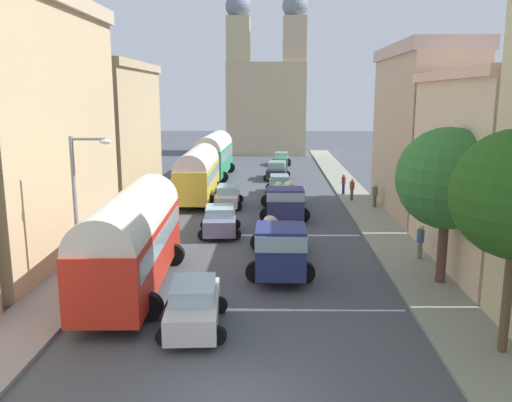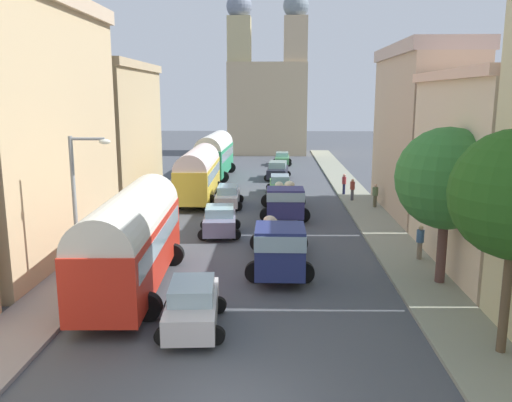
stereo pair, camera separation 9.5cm
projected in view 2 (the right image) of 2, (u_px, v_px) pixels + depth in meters
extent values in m
plane|color=#484C53|center=(260.00, 199.00, 39.45)|extent=(154.00, 154.00, 0.00)
cube|color=gray|center=(164.00, 198.00, 39.70)|extent=(2.50, 70.00, 0.14)
cube|color=gray|center=(357.00, 199.00, 39.18)|extent=(2.50, 70.00, 0.14)
cube|color=#CBB084|center=(14.00, 135.00, 25.02)|extent=(5.64, 13.44, 11.62)
cube|color=tan|center=(117.00, 136.00, 38.45)|extent=(4.02, 11.89, 9.45)
cube|color=tan|center=(113.00, 66.00, 37.47)|extent=(4.42, 11.89, 0.55)
cube|color=beige|center=(499.00, 176.00, 23.31)|extent=(5.02, 10.09, 8.32)
cube|color=beige|center=(508.00, 75.00, 22.44)|extent=(5.52, 10.09, 0.43)
cube|color=tan|center=(421.00, 137.00, 34.04)|extent=(4.06, 11.34, 10.02)
cube|color=#BDA297|center=(426.00, 51.00, 32.98)|extent=(4.47, 11.34, 0.78)
cube|color=tan|center=(267.00, 109.00, 69.90)|extent=(10.15, 7.28, 11.77)
cube|color=tan|center=(240.00, 87.00, 67.70)|extent=(2.93, 2.93, 17.34)
sphere|color=slate|center=(239.00, 6.00, 65.73)|extent=(3.22, 3.22, 3.22)
cube|color=tan|center=(295.00, 87.00, 67.44)|extent=(2.93, 2.93, 17.34)
sphere|color=slate|center=(296.00, 6.00, 65.47)|extent=(3.22, 3.22, 3.22)
cube|color=red|center=(132.00, 249.00, 20.92)|extent=(2.86, 9.86, 2.31)
cylinder|color=silver|center=(131.00, 221.00, 20.69)|extent=(2.81, 9.67, 2.37)
cube|color=#99B7C6|center=(132.00, 237.00, 20.82)|extent=(2.88, 9.08, 0.74)
cylinder|color=black|center=(123.00, 255.00, 24.10)|extent=(1.00, 0.35, 1.00)
cylinder|color=black|center=(173.00, 255.00, 24.12)|extent=(1.00, 0.35, 1.00)
cylinder|color=black|center=(81.00, 307.00, 18.17)|extent=(1.00, 0.35, 1.00)
cylinder|color=black|center=(148.00, 307.00, 18.19)|extent=(1.00, 0.35, 1.00)
cube|color=yellow|center=(198.00, 179.00, 38.64)|extent=(2.48, 9.20, 2.25)
cylinder|color=silver|center=(198.00, 164.00, 38.41)|extent=(2.43, 9.02, 2.28)
cube|color=#99B7C6|center=(198.00, 172.00, 38.54)|extent=(2.51, 8.47, 0.72)
cylinder|color=black|center=(189.00, 188.00, 41.66)|extent=(1.00, 0.35, 1.00)
cylinder|color=black|center=(217.00, 188.00, 41.62)|extent=(1.00, 0.35, 1.00)
cylinder|color=black|center=(178.00, 202.00, 36.09)|extent=(1.00, 0.35, 1.00)
cylinder|color=black|center=(210.00, 202.00, 36.05)|extent=(1.00, 0.35, 1.00)
cube|color=#2D9664|center=(215.00, 159.00, 49.86)|extent=(2.69, 10.03, 2.44)
cylinder|color=silver|center=(215.00, 146.00, 49.62)|extent=(2.64, 9.83, 2.42)
cube|color=#99B7C6|center=(215.00, 154.00, 49.76)|extent=(2.72, 9.23, 0.78)
cylinder|color=black|center=(208.00, 168.00, 53.20)|extent=(1.00, 0.35, 1.00)
cylinder|color=black|center=(231.00, 168.00, 53.06)|extent=(1.00, 0.35, 1.00)
cylinder|color=black|center=(197.00, 177.00, 47.14)|extent=(1.00, 0.35, 1.00)
cylinder|color=black|center=(223.00, 177.00, 47.01)|extent=(1.00, 0.35, 1.00)
cube|color=navy|center=(280.00, 251.00, 21.47)|extent=(2.01, 2.20, 2.00)
cube|color=#99B7C6|center=(280.00, 237.00, 21.36)|extent=(2.05, 2.29, 0.64)
cube|color=#53503F|center=(279.00, 242.00, 25.29)|extent=(2.01, 5.31, 0.55)
ellipsoid|color=beige|center=(288.00, 228.00, 25.80)|extent=(0.88, 0.92, 0.56)
ellipsoid|color=silver|center=(288.00, 227.00, 26.13)|extent=(1.15, 1.10, 0.53)
ellipsoid|color=beige|center=(271.00, 222.00, 26.95)|extent=(0.80, 0.96, 0.58)
ellipsoid|color=beige|center=(270.00, 220.00, 26.39)|extent=(0.77, 0.92, 0.44)
ellipsoid|color=beige|center=(276.00, 226.00, 24.43)|extent=(1.18, 1.08, 0.58)
ellipsoid|color=silver|center=(283.00, 230.00, 24.07)|extent=(0.93, 0.93, 0.51)
cylinder|color=black|center=(304.00, 272.00, 21.85)|extent=(0.90, 0.32, 0.90)
cylinder|color=black|center=(256.00, 272.00, 21.92)|extent=(0.90, 0.32, 0.90)
cylinder|color=black|center=(299.00, 243.00, 26.26)|extent=(0.90, 0.32, 0.90)
cylinder|color=black|center=(259.00, 242.00, 26.33)|extent=(0.90, 0.32, 0.90)
cube|color=navy|center=(285.00, 202.00, 31.80)|extent=(2.23, 1.88, 1.73)
cube|color=#99B7C6|center=(285.00, 195.00, 31.71)|extent=(2.27, 1.96, 0.55)
cube|color=brown|center=(284.00, 200.00, 35.50)|extent=(2.27, 5.47, 0.55)
ellipsoid|color=beige|center=(286.00, 189.00, 36.56)|extent=(1.07, 0.91, 0.56)
ellipsoid|color=silver|center=(292.00, 194.00, 34.82)|extent=(0.96, 0.80, 0.53)
ellipsoid|color=beige|center=(284.00, 196.00, 34.28)|extent=(0.59, 0.75, 0.47)
ellipsoid|color=beige|center=(279.00, 185.00, 36.66)|extent=(0.74, 0.86, 0.45)
ellipsoid|color=beige|center=(290.00, 184.00, 36.75)|extent=(0.94, 1.06, 0.47)
cylinder|color=black|center=(303.00, 215.00, 32.29)|extent=(0.90, 0.31, 0.90)
cylinder|color=black|center=(267.00, 215.00, 32.34)|extent=(0.90, 0.31, 0.90)
cylinder|color=black|center=(299.00, 201.00, 36.58)|extent=(0.90, 0.31, 0.90)
cylinder|color=black|center=(267.00, 201.00, 36.64)|extent=(0.90, 0.31, 0.90)
cube|color=#519A4E|center=(280.00, 186.00, 41.64)|extent=(1.66, 3.94, 0.67)
cube|color=#8EB4CF|center=(280.00, 179.00, 41.51)|extent=(1.45, 2.06, 0.55)
cylinder|color=black|center=(291.00, 193.00, 40.48)|extent=(0.60, 0.21, 0.60)
cylinder|color=black|center=(270.00, 193.00, 40.52)|extent=(0.60, 0.21, 0.60)
cylinder|color=black|center=(290.00, 187.00, 42.87)|extent=(0.60, 0.21, 0.60)
cylinder|color=black|center=(270.00, 187.00, 42.91)|extent=(0.60, 0.21, 0.60)
cube|color=#20212F|center=(278.00, 172.00, 48.88)|extent=(2.06, 4.50, 0.81)
cube|color=#92BABA|center=(278.00, 165.00, 48.75)|extent=(1.69, 2.39, 0.58)
cylinder|color=black|center=(286.00, 178.00, 47.54)|extent=(0.60, 0.21, 0.60)
cylinder|color=black|center=(267.00, 178.00, 47.73)|extent=(0.60, 0.21, 0.60)
cylinder|color=black|center=(288.00, 174.00, 50.18)|extent=(0.60, 0.21, 0.60)
cylinder|color=black|center=(270.00, 174.00, 50.38)|extent=(0.60, 0.21, 0.60)
cube|color=#4B9057|center=(282.00, 160.00, 58.82)|extent=(1.62, 3.78, 0.69)
cube|color=#94C2BD|center=(282.00, 154.00, 58.71)|extent=(1.39, 1.98, 0.48)
cylinder|color=black|center=(289.00, 164.00, 57.70)|extent=(0.60, 0.21, 0.60)
cylinder|color=black|center=(275.00, 164.00, 57.80)|extent=(0.60, 0.21, 0.60)
cylinder|color=black|center=(289.00, 161.00, 59.97)|extent=(0.60, 0.21, 0.60)
cylinder|color=black|center=(276.00, 161.00, 60.07)|extent=(0.60, 0.21, 0.60)
cube|color=silver|center=(193.00, 309.00, 17.54)|extent=(1.92, 4.02, 0.82)
cube|color=#A0BBC6|center=(192.00, 290.00, 17.41)|extent=(1.58, 2.14, 0.53)
cylinder|color=black|center=(173.00, 306.00, 18.77)|extent=(0.60, 0.21, 0.60)
cylinder|color=black|center=(218.00, 305.00, 18.84)|extent=(0.60, 0.21, 0.60)
cylinder|color=black|center=(164.00, 336.00, 16.40)|extent=(0.60, 0.21, 0.60)
cylinder|color=black|center=(216.00, 335.00, 16.46)|extent=(0.60, 0.21, 0.60)
cube|color=slate|center=(220.00, 223.00, 29.37)|extent=(2.01, 3.77, 0.85)
cube|color=#90BEC6|center=(220.00, 211.00, 29.23)|extent=(1.67, 2.01, 0.50)
cylinder|color=black|center=(206.00, 225.00, 30.52)|extent=(0.60, 0.21, 0.60)
cylinder|color=black|center=(235.00, 224.00, 30.59)|extent=(0.60, 0.21, 0.60)
cylinder|color=black|center=(203.00, 235.00, 28.30)|extent=(0.60, 0.21, 0.60)
cylinder|color=black|center=(236.00, 235.00, 28.37)|extent=(0.60, 0.21, 0.60)
cube|color=silver|center=(228.00, 198.00, 36.81)|extent=(1.65, 4.25, 0.72)
cube|color=#8FB7D0|center=(228.00, 189.00, 36.69)|extent=(1.41, 2.22, 0.50)
cylinder|color=black|center=(218.00, 199.00, 38.16)|extent=(0.60, 0.21, 0.60)
cylinder|color=black|center=(240.00, 199.00, 38.15)|extent=(0.60, 0.21, 0.60)
cylinder|color=black|center=(215.00, 206.00, 35.60)|extent=(0.60, 0.21, 0.60)
cylinder|color=black|center=(238.00, 206.00, 35.59)|extent=(0.60, 0.21, 0.60)
cylinder|color=#1E2144|center=(344.00, 195.00, 40.84)|extent=(0.18, 0.18, 0.14)
cylinder|color=#1E2144|center=(344.00, 189.00, 40.74)|extent=(0.30, 0.30, 0.81)
cylinder|color=#973038|center=(344.00, 180.00, 40.61)|extent=(0.45, 0.45, 0.54)
sphere|color=tan|center=(344.00, 175.00, 40.53)|extent=(0.24, 0.24, 0.24)
cylinder|color=#48454D|center=(352.00, 201.00, 38.46)|extent=(0.19, 0.19, 0.14)
cylinder|color=#48454D|center=(352.00, 195.00, 38.37)|extent=(0.25, 0.25, 0.81)
cylinder|color=brown|center=(353.00, 186.00, 38.23)|extent=(0.39, 0.39, 0.57)
sphere|color=tan|center=(353.00, 180.00, 38.15)|extent=(0.20, 0.20, 0.20)
cylinder|color=#7B6B5A|center=(419.00, 260.00, 24.70)|extent=(0.19, 0.19, 0.14)
cylinder|color=#7B6B5A|center=(419.00, 250.00, 24.60)|extent=(0.32, 0.32, 0.82)
cylinder|color=#3A5D86|center=(420.00, 236.00, 24.46)|extent=(0.50, 0.50, 0.58)
sphere|color=tan|center=(421.00, 228.00, 24.38)|extent=(0.23, 0.23, 0.23)
cylinder|color=brown|center=(375.00, 208.00, 36.15)|extent=(0.21, 0.21, 0.14)
cylinder|color=brown|center=(375.00, 201.00, 36.06)|extent=(0.27, 0.27, 0.81)
cylinder|color=#536844|center=(375.00, 191.00, 35.92)|extent=(0.42, 0.42, 0.56)
sphere|color=tan|center=(376.00, 186.00, 35.84)|extent=(0.20, 0.20, 0.20)
cylinder|color=gray|center=(76.00, 218.00, 20.06)|extent=(0.16, 0.16, 6.19)
cylinder|color=gray|center=(87.00, 139.00, 19.44)|extent=(1.29, 0.11, 0.11)
ellipsoid|color=silver|center=(105.00, 142.00, 19.44)|extent=(0.44, 0.28, 0.20)
cylinder|color=brown|center=(505.00, 300.00, 15.46)|extent=(0.28, 0.28, 3.53)
cylinder|color=brown|center=(442.00, 251.00, 21.40)|extent=(0.39, 0.39, 2.93)
sphere|color=#327331|center=(447.00, 178.00, 20.81)|extent=(4.06, 4.06, 4.06)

